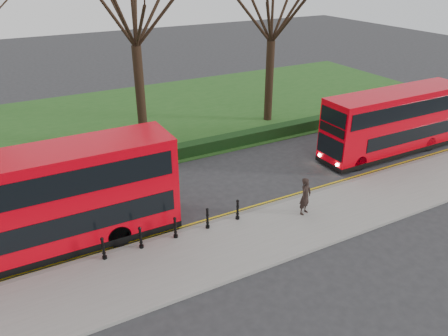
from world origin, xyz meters
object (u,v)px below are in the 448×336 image
bus_lead (40,205)px  bus_rear (394,123)px  pedestrian (305,196)px  bollard_row (175,228)px

bus_lead → bus_rear: bearing=1.2°
bus_rear → pedestrian: bearing=-160.0°
bollard_row → pedestrian: size_ratio=3.45×
pedestrian → bus_lead: bearing=143.6°
pedestrian → bollard_row: bearing=148.6°
bollard_row → bus_rear: bearing=8.5°
bollard_row → bus_lead: bus_lead is taller
bollard_row → pedestrian: (6.31, -1.10, 0.45)m
bus_lead → pedestrian: (11.41, -3.05, -1.18)m
bus_lead → pedestrian: size_ratio=6.00×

